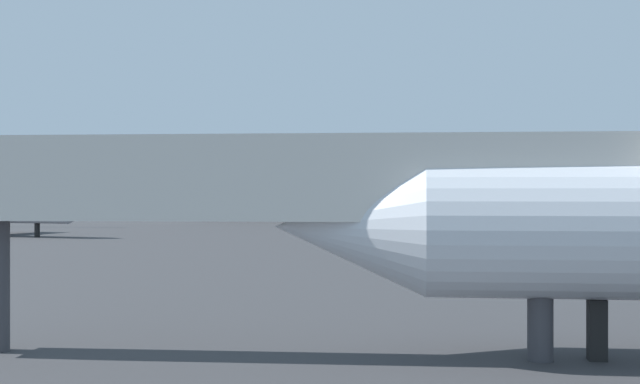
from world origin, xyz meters
The scene contains 2 objects.
jet_bridge centered at (-1.32, 13.96, 4.88)m, with size 24.25×2.88×6.39m.
terminal_building centered at (-1.19, 133.03, 5.81)m, with size 63.37×25.31×11.63m, color #B7B7B2.
Camera 1 is at (1.11, -9.75, 4.61)m, focal length 48.13 mm.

